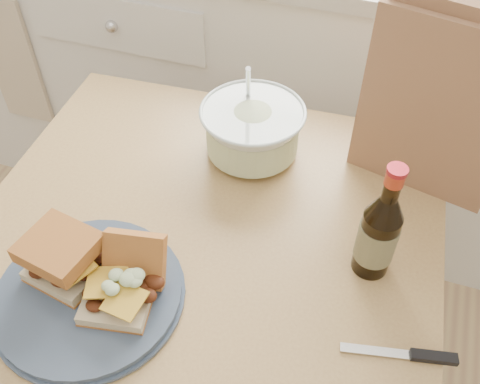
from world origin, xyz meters
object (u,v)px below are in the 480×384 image
(plate, at_px, (89,294))
(beer_bottle, at_px, (378,234))
(coleslaw_bowl, at_px, (252,132))
(paper_bag, at_px, (447,91))
(dining_table, at_px, (203,273))

(plate, xyz_separation_m, beer_bottle, (0.44, 0.22, 0.08))
(coleslaw_bowl, distance_m, beer_bottle, 0.37)
(coleslaw_bowl, xyz_separation_m, paper_bag, (0.36, 0.09, 0.12))
(paper_bag, bearing_deg, beer_bottle, -88.67)
(coleslaw_bowl, height_order, paper_bag, paper_bag)
(dining_table, height_order, coleslaw_bowl, coleslaw_bowl)
(paper_bag, bearing_deg, coleslaw_bowl, -152.42)
(coleslaw_bowl, height_order, beer_bottle, beer_bottle)
(plate, height_order, beer_bottle, beer_bottle)
(coleslaw_bowl, bearing_deg, beer_bottle, -37.09)
(coleslaw_bowl, relative_size, paper_bag, 0.61)
(dining_table, distance_m, beer_bottle, 0.37)
(plate, relative_size, paper_bag, 0.86)
(beer_bottle, relative_size, paper_bag, 0.67)
(dining_table, relative_size, paper_bag, 2.57)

